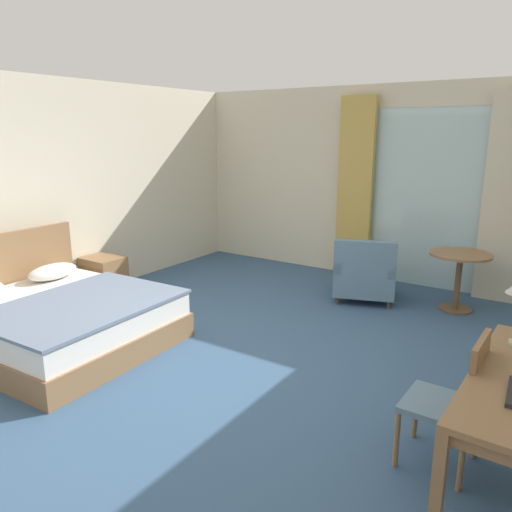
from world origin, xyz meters
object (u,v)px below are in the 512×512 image
Objects in this scene: bed at (58,318)px; desk_chair at (455,397)px; round_cafe_table at (459,268)px; armchair_by_window at (365,275)px; nightstand at (104,276)px.

bed is 3.79m from desk_chair.
armchair_by_window is at bearing -166.51° from round_cafe_table.
desk_chair is 3.14m from round_cafe_table.
desk_chair is 0.94× the size of armchair_by_window.
round_cafe_table is (1.08, 0.26, 0.20)m from armchair_by_window.
bed is at bearing -133.69° from round_cafe_table.
desk_chair is 3.30m from armchair_by_window.
nightstand is 0.56× the size of desk_chair.
armchair_by_window is at bearing 55.72° from bed.
bed is 4.57m from round_cafe_table.
desk_chair is at bearing -12.96° from nightstand.
desk_chair is 1.29× the size of round_cafe_table.
desk_chair reaches higher than round_cafe_table.
bed is 2.21× the size of desk_chair.
armchair_by_window reaches higher than round_cafe_table.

